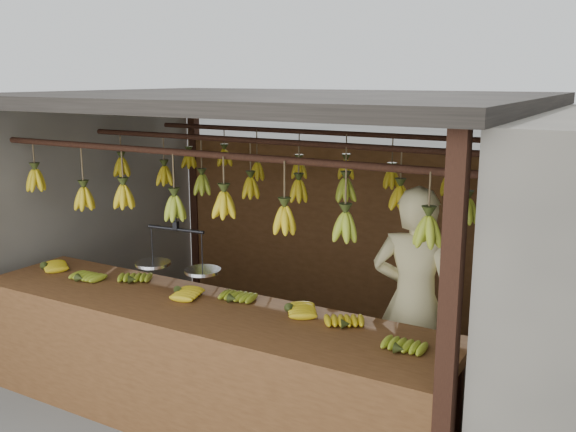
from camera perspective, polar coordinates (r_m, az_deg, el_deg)
The scene contains 8 objects.
ground at distance 5.97m, azimuth -1.48°, elevation -12.82°, with size 80.00×80.00×0.00m, color #5B5B57.
stall at distance 5.72m, azimuth 0.14°, elevation 6.64°, with size 4.30×3.30×2.40m.
neighbor_left at distance 8.03m, azimuth -24.00°, elevation 1.30°, with size 3.00×3.00×2.30m, color slate.
counter at distance 4.74m, azimuth -8.90°, elevation -10.44°, with size 3.82×0.87×0.96m.
hanging_bananas at distance 5.49m, azimuth -1.56°, elevation 2.64°, with size 3.63×2.25×0.39m.
balance_scale at distance 4.91m, azimuth -9.83°, elevation -3.96°, with size 0.71×0.30×0.89m.
vendor at distance 4.89m, azimuth 11.14°, elevation -7.64°, with size 0.65×0.43×1.78m, color beige.
bag_bundles at distance 6.21m, azimuth 20.81°, elevation -2.84°, with size 0.08×0.26×1.29m.
Camera 1 is at (2.83, -4.60, 2.54)m, focal length 40.00 mm.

